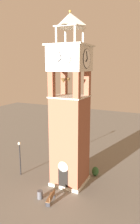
{
  "coord_description": "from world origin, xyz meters",
  "views": [
    {
      "loc": [
        9.43,
        -19.56,
        12.6
      ],
      "look_at": [
        0.0,
        0.0,
        7.95
      ],
      "focal_mm": 34.48,
      "sensor_mm": 36.0,
      "label": 1
    }
  ],
  "objects_px": {
    "park_bench": "(51,197)",
    "trash_bin": "(40,195)",
    "clock_tower": "(70,118)",
    "lamp_post": "(20,152)"
  },
  "relations": [
    {
      "from": "lamp_post",
      "to": "trash_bin",
      "type": "height_order",
      "value": "lamp_post"
    },
    {
      "from": "clock_tower",
      "to": "trash_bin",
      "type": "xyz_separation_m",
      "value": [
        -1.3,
        -4.0,
        -6.92
      ]
    },
    {
      "from": "lamp_post",
      "to": "clock_tower",
      "type": "bearing_deg",
      "value": 9.88
    },
    {
      "from": "lamp_post",
      "to": "trash_bin",
      "type": "xyz_separation_m",
      "value": [
        4.67,
        -2.96,
        -2.4
      ]
    },
    {
      "from": "clock_tower",
      "to": "park_bench",
      "type": "height_order",
      "value": "clock_tower"
    },
    {
      "from": "clock_tower",
      "to": "park_bench",
      "type": "bearing_deg",
      "value": -90.7
    },
    {
      "from": "park_bench",
      "to": "trash_bin",
      "type": "relative_size",
      "value": 2.07
    },
    {
      "from": "clock_tower",
      "to": "lamp_post",
      "type": "bearing_deg",
      "value": -170.12
    },
    {
      "from": "lamp_post",
      "to": "trash_bin",
      "type": "distance_m",
      "value": 6.03
    },
    {
      "from": "clock_tower",
      "to": "trash_bin",
      "type": "relative_size",
      "value": 22.19
    }
  ]
}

